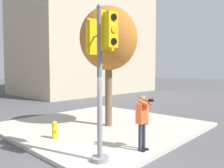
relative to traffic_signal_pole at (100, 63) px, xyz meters
The scene contains 6 objects.
sidewalk_corner 5.18m from the traffic_signal_pole, 45.17° to the left, with size 8.00×8.00×0.14m.
traffic_signal_pole is the anchor object (origin of this frame).
person_photographer 2.28m from the traffic_signal_pole, 13.78° to the right, with size 0.58×0.54×1.75m.
street_tree 4.22m from the traffic_signal_pole, 40.76° to the left, with size 2.62×2.62×5.46m.
fire_hydrant 3.65m from the traffic_signal_pole, 84.76° to the left, with size 0.20×0.26×0.67m.
building_right 23.84m from the traffic_signal_pole, 50.51° to the left, with size 17.08×10.15×21.42m.
Camera 1 is at (-3.74, -3.93, 2.64)m, focal length 35.00 mm.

